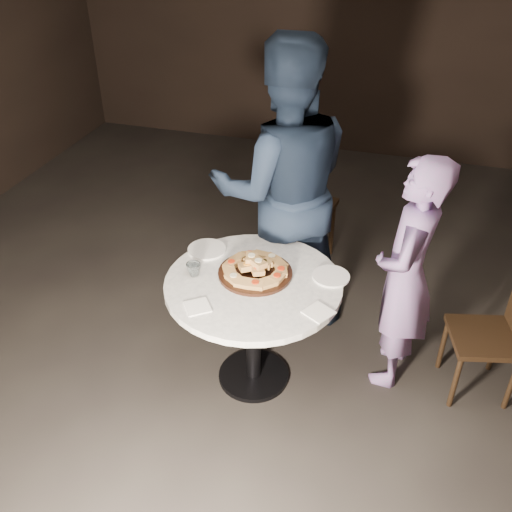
# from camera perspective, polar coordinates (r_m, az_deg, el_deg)

# --- Properties ---
(floor) EXTENTS (7.00, 7.00, 0.00)m
(floor) POSITION_cam_1_polar(r_m,az_deg,el_deg) (3.53, 0.56, -11.69)
(floor) COLOR black
(floor) RESTS_ON ground
(table) EXTENTS (1.11, 1.11, 0.71)m
(table) POSITION_cam_1_polar(r_m,az_deg,el_deg) (3.12, -0.26, -4.51)
(table) COLOR black
(table) RESTS_ON ground
(serving_board) EXTENTS (0.41, 0.41, 0.02)m
(serving_board) POSITION_cam_1_polar(r_m,az_deg,el_deg) (3.08, -0.08, -1.70)
(serving_board) COLOR black
(serving_board) RESTS_ON table
(focaccia_pile) EXTENTS (0.36, 0.35, 0.10)m
(focaccia_pile) POSITION_cam_1_polar(r_m,az_deg,el_deg) (3.06, -0.04, -1.13)
(focaccia_pile) COLOR #AE7D43
(focaccia_pile) RESTS_ON serving_board
(plate_left) EXTENTS (0.29, 0.29, 0.01)m
(plate_left) POSITION_cam_1_polar(r_m,az_deg,el_deg) (3.29, -4.94, 0.67)
(plate_left) COLOR white
(plate_left) RESTS_ON table
(plate_right) EXTENTS (0.26, 0.26, 0.01)m
(plate_right) POSITION_cam_1_polar(r_m,az_deg,el_deg) (3.09, 7.51, -2.02)
(plate_right) COLOR white
(plate_right) RESTS_ON table
(water_glass) EXTENTS (0.10, 0.10, 0.07)m
(water_glass) POSITION_cam_1_polar(r_m,az_deg,el_deg) (3.08, -6.26, -1.34)
(water_glass) COLOR silver
(water_glass) RESTS_ON table
(napkin_near) EXTENTS (0.17, 0.17, 0.01)m
(napkin_near) POSITION_cam_1_polar(r_m,az_deg,el_deg) (2.88, -5.88, -5.07)
(napkin_near) COLOR white
(napkin_near) RESTS_ON table
(napkin_far) EXTENTS (0.17, 0.17, 0.01)m
(napkin_far) POSITION_cam_1_polar(r_m,az_deg,el_deg) (2.84, 6.28, -5.62)
(napkin_far) COLOR white
(napkin_far) RESTS_ON table
(chair_far) EXTENTS (0.50, 0.51, 0.94)m
(chair_far) POSITION_cam_1_polar(r_m,az_deg,el_deg) (4.12, 4.19, 5.13)
(chair_far) COLOR black
(chair_far) RESTS_ON ground
(chair_right) EXTENTS (0.45, 0.44, 0.77)m
(chair_right) POSITION_cam_1_polar(r_m,az_deg,el_deg) (3.42, 23.28, -6.80)
(chair_right) COLOR black
(chair_right) RESTS_ON ground
(diner_navy) EXTENTS (1.10, 0.98, 1.85)m
(diner_navy) POSITION_cam_1_polar(r_m,az_deg,el_deg) (3.49, 2.71, 6.71)
(diner_navy) COLOR #151F32
(diner_navy) RESTS_ON ground
(diner_teal) EXTENTS (0.39, 0.55, 1.41)m
(diner_teal) POSITION_cam_1_polar(r_m,az_deg,el_deg) (3.20, 14.74, -1.97)
(diner_teal) COLOR #7A619C
(diner_teal) RESTS_ON ground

